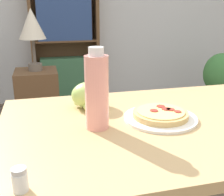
{
  "coord_description": "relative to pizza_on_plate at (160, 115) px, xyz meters",
  "views": [
    {
      "loc": [
        -0.44,
        -0.88,
        1.14
      ],
      "look_at": [
        -0.19,
        0.12,
        0.8
      ],
      "focal_mm": 45.0,
      "sensor_mm": 36.0,
      "label": 1
    }
  ],
  "objects": [
    {
      "name": "bookshelf",
      "position": [
        -0.13,
        2.47,
        -0.07
      ],
      "size": [
        0.78,
        0.24,
        1.51
      ],
      "color": "brown",
      "rests_on": "ground_plane"
    },
    {
      "name": "table_lamp",
      "position": [
        -0.47,
        1.44,
        0.23
      ],
      "size": [
        0.21,
        0.21,
        0.49
      ],
      "color": "#665B51",
      "rests_on": "side_table"
    },
    {
      "name": "grape_bunch",
      "position": [
        -0.23,
        0.19,
        0.04
      ],
      "size": [
        0.15,
        0.12,
        0.11
      ],
      "color": "#A8CC66",
      "rests_on": "dining_table"
    },
    {
      "name": "side_table",
      "position": [
        -0.47,
        1.44,
        -0.44
      ],
      "size": [
        0.34,
        0.34,
        0.64
      ],
      "color": "brown",
      "rests_on": "ground_plane"
    },
    {
      "name": "dining_table",
      "position": [
        0.09,
        -0.01,
        -0.11
      ],
      "size": [
        1.34,
        0.76,
        0.74
      ],
      "color": "tan",
      "rests_on": "ground_plane"
    },
    {
      "name": "drink_bottle",
      "position": [
        -0.24,
        -0.02,
        0.11
      ],
      "size": [
        0.08,
        0.08,
        0.28
      ],
      "color": "pink",
      "rests_on": "dining_table"
    },
    {
      "name": "salt_shaker",
      "position": [
        -0.47,
        -0.32,
        0.01
      ],
      "size": [
        0.04,
        0.04,
        0.06
      ],
      "color": "white",
      "rests_on": "dining_table"
    },
    {
      "name": "potted_plant_floor",
      "position": [
        1.59,
        1.9,
        -0.42
      ],
      "size": [
        0.4,
        0.34,
        0.63
      ],
      "color": "#70665B",
      "rests_on": "ground_plane"
    },
    {
      "name": "pizza_on_plate",
      "position": [
        0.0,
        0.0,
        0.0
      ],
      "size": [
        0.27,
        0.27,
        0.04
      ],
      "color": "white",
      "rests_on": "dining_table"
    }
  ]
}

